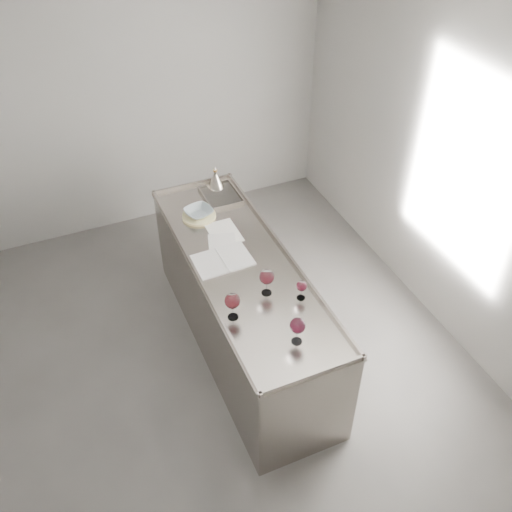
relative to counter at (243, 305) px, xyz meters
name	(u,v)px	position (x,y,z in m)	size (l,w,h in m)	color
room_shell	(188,257)	(-0.50, -0.30, 0.93)	(4.54, 5.04, 2.84)	#53504E
counter	(243,305)	(0.00, 0.00, 0.00)	(0.77, 2.42, 0.97)	gray
wine_glass_left	(232,301)	(-0.28, -0.51, 0.62)	(0.11, 0.11, 0.21)	white
wine_glass_middle	(267,277)	(0.04, -0.38, 0.62)	(0.11, 0.11, 0.21)	white
wine_glass_right	(298,326)	(0.03, -0.89, 0.62)	(0.11, 0.11, 0.21)	white
wine_glass_small	(302,287)	(0.25, -0.53, 0.58)	(0.08, 0.08, 0.16)	white
notebook	(223,260)	(-0.13, 0.08, 0.47)	(0.45, 0.32, 0.02)	white
loose_paper_top	(224,232)	(0.01, 0.41, 0.47)	(0.24, 0.34, 0.00)	white
loose_paper_under	(223,246)	(-0.06, 0.25, 0.47)	(0.22, 0.32, 0.00)	silver
trivet	(199,216)	(-0.11, 0.70, 0.48)	(0.29, 0.29, 0.02)	beige
ceramic_bowl	(199,212)	(-0.11, 0.70, 0.52)	(0.23, 0.23, 0.06)	#96A6AE
wine_funnel	(216,180)	(0.19, 1.08, 0.54)	(0.15, 0.15, 0.23)	#B1AA9D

